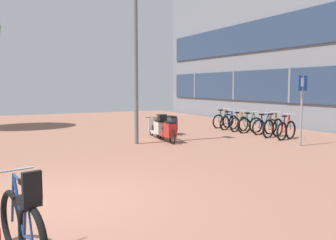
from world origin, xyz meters
The scene contains 14 objects.
ground centered at (1.43, 0.00, -0.02)m, with size 21.00×40.00×0.13m.
bicycle_foreground centered at (-0.85, -1.94, 0.41)m, with size 0.59×1.43×1.14m.
bicycle_rack_00 centered at (8.97, 3.41, 0.35)m, with size 1.32×0.48×0.99m.
bicycle_rack_01 centered at (8.97, 4.09, 0.36)m, with size 1.38×0.47×1.03m.
bicycle_rack_02 centered at (9.18, 4.77, 0.33)m, with size 1.29×0.48×0.94m.
bicycle_rack_03 centered at (9.00, 5.46, 0.34)m, with size 1.31×0.48×0.96m.
bicycle_rack_04 centered at (8.97, 6.14, 0.33)m, with size 1.26×0.47×0.93m.
bicycle_rack_05 centered at (8.95, 6.82, 0.33)m, with size 1.27×0.47×0.93m.
bicycle_rack_06 centered at (9.12, 7.51, 0.34)m, with size 1.33×0.48×0.96m.
scooter_near centered at (4.80, 5.83, 0.44)m, with size 0.62×1.82×0.98m.
scooter_mid centered at (4.71, 4.92, 0.41)m, with size 0.58×1.83×0.81m.
scooter_far centered at (5.78, 6.79, 0.41)m, with size 0.52×1.72×0.80m.
parking_sign centered at (8.26, 2.11, 1.46)m, with size 0.40×0.07×2.34m.
lamp_post centered at (3.58, 5.08, 3.37)m, with size 0.20×0.52×6.09m.
Camera 1 is at (-1.20, -6.16, 1.99)m, focal length 37.97 mm.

